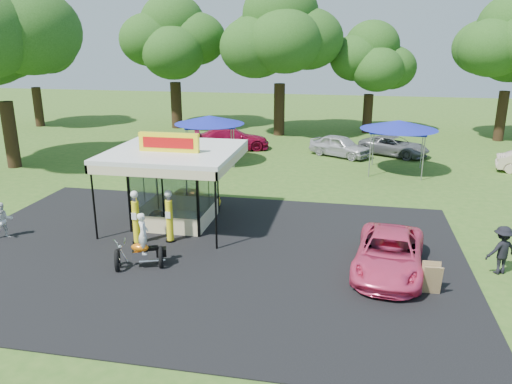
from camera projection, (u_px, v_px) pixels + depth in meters
The scene contains 22 objects.
ground at pixel (183, 276), 17.44m from camera, with size 120.00×120.00×0.00m, color #335B1C.
asphalt_apron at pixel (200, 252), 19.31m from camera, with size 20.00×14.00×0.04m, color black.
gas_station_kiosk at pixel (175, 185), 21.97m from camera, with size 5.40×5.40×4.18m.
gas_pump_left at pixel (136, 219), 19.85m from camera, with size 0.42×0.42×2.25m.
gas_pump_right at pixel (169, 217), 20.04m from camera, with size 0.41×0.41×2.21m.
motorcycle at pixel (142, 246), 17.83m from camera, with size 1.91×1.43×2.17m.
spare_tires at pixel (158, 219), 21.75m from camera, with size 0.98×0.68×0.81m.
a_frame_sign at pixel (432, 279), 16.07m from camera, with size 0.59×0.53×1.05m.
kiosk_car at pixel (192, 198), 24.42m from camera, with size 1.13×2.82×0.96m, color yellow.
pink_sedan at pixel (389, 254), 17.56m from camera, with size 2.30×4.98×1.38m, color #E83F6F.
spectator_west at pixel (3, 221), 20.47m from camera, with size 0.76×0.59×1.57m, color white.
spectator_east_a at pixel (502, 250), 17.41m from camera, with size 1.14×0.66×1.76m, color black.
bg_car_b at pixel (232, 139), 37.01m from camera, with size 2.24×5.51×1.60m, color maroon.
bg_car_c at pixel (340, 146), 34.90m from camera, with size 1.76×4.38×1.49m, color #ACABAF.
bg_car_d at pixel (394, 146), 35.22m from camera, with size 2.23×4.83×1.34m, color slate.
tent_west at pixel (209, 120), 32.34m from camera, with size 4.54×4.54×3.17m.
tent_east at pixel (399, 125), 30.10m from camera, with size 4.63×4.63×3.24m.
oak_far_a at pixel (32, 56), 45.32m from camera, with size 8.55×8.55×10.13m.
oak_far_b at pixel (174, 46), 44.23m from camera, with size 9.64×9.64×11.49m.
oak_far_c at pixel (280, 40), 40.63m from camera, with size 10.41×10.41×12.27m.
oak_far_d at pixel (371, 64), 42.35m from camera, with size 7.76×7.76×9.24m.
oak_far_e at pixel (511, 51), 38.46m from camera, with size 9.27×9.27×11.04m.
Camera 1 is at (5.55, -15.01, 7.96)m, focal length 35.00 mm.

